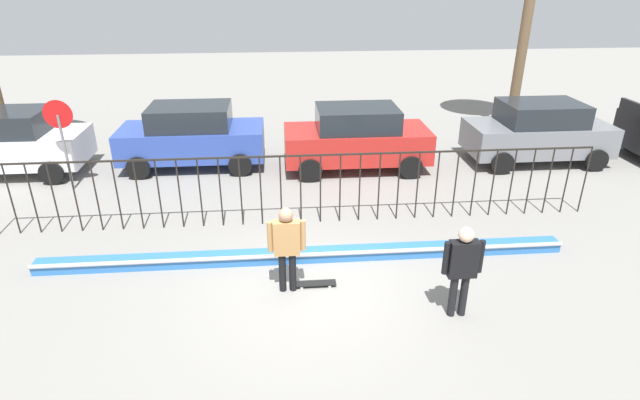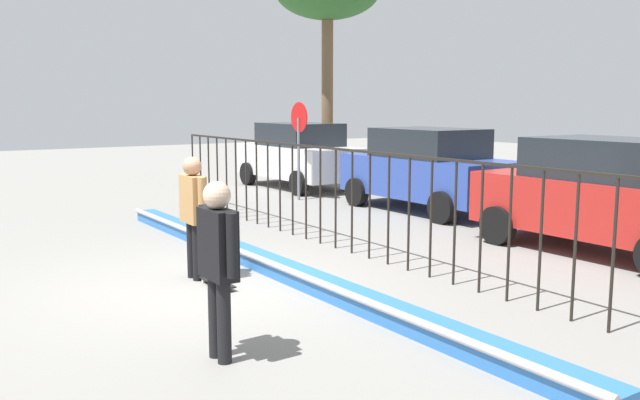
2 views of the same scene
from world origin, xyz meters
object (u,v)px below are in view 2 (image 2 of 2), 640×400
at_px(skateboarder, 193,206).
at_px(parked_car_white, 300,155).
at_px(skateboard, 217,282).
at_px(parked_car_blue, 428,169).
at_px(parked_car_red, 608,195).
at_px(stop_sign, 299,137).
at_px(camera_operator, 218,254).

xyz_separation_m(skateboarder, parked_car_white, (-7.95, 6.75, -0.07)).
relative_size(skateboard, parked_car_blue, 0.19).
distance_m(parked_car_blue, parked_car_red, 4.98).
relative_size(parked_car_blue, parked_car_red, 1.00).
xyz_separation_m(skateboard, parked_car_red, (1.72, 6.24, 0.91)).
distance_m(skateboard, parked_car_white, 10.83).
bearing_deg(stop_sign, skateboard, -39.90).
xyz_separation_m(skateboard, camera_operator, (2.42, -1.09, 0.99)).
relative_size(skateboarder, skateboard, 2.17).
height_order(parked_car_white, parked_car_red, same).
height_order(skateboarder, camera_operator, camera_operator).
xyz_separation_m(skateboard, parked_car_white, (-8.48, 6.67, 0.91)).
distance_m(skateboarder, parked_car_white, 10.43).
bearing_deg(parked_car_white, parked_car_red, -2.30).
distance_m(camera_operator, parked_car_blue, 9.75).
distance_m(parked_car_white, parked_car_red, 10.22).
height_order(parked_car_white, parked_car_blue, same).
height_order(camera_operator, stop_sign, stop_sign).
relative_size(skateboarder, stop_sign, 0.69).
relative_size(camera_operator, parked_car_white, 0.41).
bearing_deg(parked_car_white, skateboarder, -40.21).
height_order(parked_car_white, stop_sign, stop_sign).
relative_size(skateboarder, parked_car_red, 0.40).
height_order(skateboarder, parked_car_red, parked_car_red).
bearing_deg(skateboard, parked_car_blue, 132.61).
bearing_deg(parked_car_blue, parked_car_red, -11.33).
bearing_deg(parked_car_white, stop_sign, -32.39).
distance_m(camera_operator, parked_car_white, 13.38).
height_order(skateboarder, parked_car_white, parked_car_white).
bearing_deg(skateboarder, parked_car_white, 148.19).
distance_m(skateboarder, skateboard, 1.12).
bearing_deg(skateboarder, parked_car_red, 78.88).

